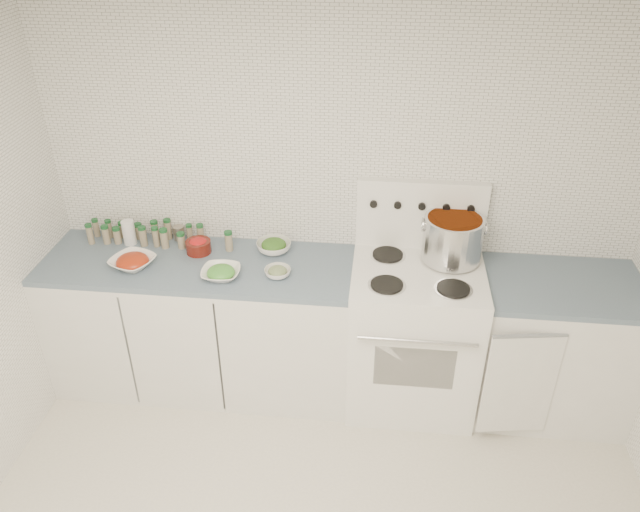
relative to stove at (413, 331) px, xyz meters
The scene contains 13 objects.
room_walls 1.66m from the stove, 112.04° to the right, with size 3.54×3.04×2.52m.
counter_left 1.31m from the stove, behind, with size 1.85×0.62×0.90m.
stove is the anchor object (origin of this frame).
counter_right 0.82m from the stove, ahead, with size 0.89×0.69×0.90m.
stock_pot 0.63m from the stove, 37.43° to the left, with size 0.36×0.34×0.26m.
bowl_tomato 1.72m from the stove, behind, with size 0.32×0.32×0.08m.
bowl_snowpea 1.21m from the stove, behind, with size 0.23×0.23×0.07m.
bowl_broccoli 0.99m from the stove, 168.48° to the left, with size 0.23×0.23×0.08m.
bowl_zucchini 0.92m from the stove, behind, with size 0.18×0.18×0.06m.
bowl_pepper 1.40m from the stove, behind, with size 0.15×0.15×0.09m.
salt_canister 1.85m from the stove, behind, with size 0.08×0.08×0.15m, color white.
tin_can 1.58m from the stove, 169.93° to the left, with size 0.07×0.07×0.09m, color gray.
spice_cluster 1.73m from the stove, behind, with size 0.92×0.16×0.14m.
Camera 1 is at (0.24, -1.84, 2.85)m, focal length 35.00 mm.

